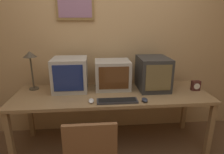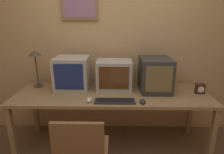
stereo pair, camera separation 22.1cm
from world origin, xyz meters
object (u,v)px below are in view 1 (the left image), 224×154
Objects in this scene: keyboard_main at (117,101)px; mouse_far_corner at (91,101)px; desk_lamp at (30,59)px; monitor_center at (113,74)px; monitor_right at (153,73)px; monitor_left at (70,74)px; desk_clock at (196,86)px; mouse_near_keyboard at (145,100)px.

mouse_far_corner reaches higher than keyboard_main.
monitor_center is at bearing -2.46° from desk_lamp.
monitor_center is 0.51m from monitor_right.
monitor_left reaches higher than keyboard_main.
desk_clock is (1.30, 0.25, 0.04)m from mouse_far_corner.
monitor_right reaches higher than desk_clock.
mouse_near_keyboard is at bearing -20.73° from desk_lamp.
monitor_center is 1.03m from desk_lamp.
monitor_left reaches higher than monitor_center.
desk_lamp is (-0.74, 0.47, 0.37)m from mouse_far_corner.
keyboard_main is 0.91× the size of desk_lamp.
monitor_left is 3.36× the size of desk_clock.
monitor_right reaches higher than mouse_near_keyboard.
desk_lamp reaches higher than monitor_left.
keyboard_main is at bearing -37.49° from monitor_left.
monitor_left is 0.85× the size of desk_lamp.
mouse_far_corner is at bearing -32.37° from desk_lamp.
monitor_left reaches higher than mouse_far_corner.
mouse_far_corner is at bearing -155.25° from monitor_right.
desk_lamp is (-1.01, 0.04, 0.21)m from monitor_center.
desk_lamp reaches higher than desk_clock.
monitor_right is 0.92× the size of desk_lamp.
keyboard_main is at bearing -2.70° from mouse_far_corner.
monitor_right is 0.65m from keyboard_main.
monitor_left is at bearing -177.55° from monitor_center.
monitor_center reaches higher than desk_clock.
mouse_near_keyboard is 0.58m from mouse_far_corner.
monitor_center is at bearing 124.19° from mouse_near_keyboard.
keyboard_main is (0.01, -0.44, -0.17)m from monitor_center.
desk_lamp reaches higher than mouse_far_corner.
keyboard_main is 0.30m from mouse_near_keyboard.
desk_clock is (1.57, -0.16, -0.14)m from monitor_left.
desk_lamp is at bearing 147.63° from mouse_far_corner.
monitor_left is at bearing 142.51° from keyboard_main.
monitor_center is 0.99× the size of keyboard_main.
monitor_left is 3.87× the size of mouse_near_keyboard.
mouse_near_keyboard is at bearing -3.03° from mouse_far_corner.
monitor_center is at bearing 91.45° from keyboard_main.
desk_lamp is (-1.52, 0.11, 0.19)m from monitor_right.
monitor_right reaches higher than monitor_center.
monitor_left reaches higher than mouse_near_keyboard.
monitor_center is 0.90× the size of desk_lamp.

